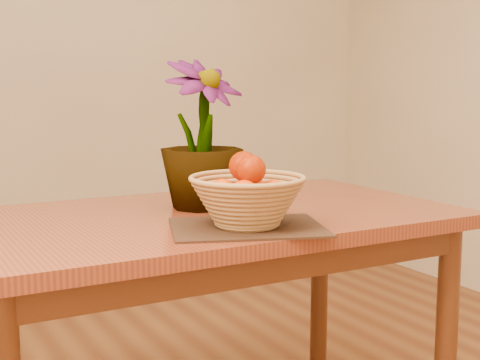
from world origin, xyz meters
TOP-DOWN VIEW (x-y plane):
  - wall_back at (0.00, 2.25)m, footprint 4.00×0.02m
  - table at (0.00, 0.30)m, footprint 1.40×0.80m
  - placemat at (-0.01, 0.06)m, footprint 0.45×0.40m
  - wicker_basket at (-0.01, 0.06)m, footprint 0.29×0.29m
  - orange_pile at (-0.01, 0.06)m, footprint 0.17×0.18m
  - potted_plant at (0.01, 0.37)m, footprint 0.30×0.30m

SIDE VIEW (x-z plane):
  - table at x=0.00m, z-range 0.29..1.04m
  - placemat at x=-0.01m, z-range 0.75..0.76m
  - wicker_basket at x=-0.01m, z-range 0.75..0.88m
  - orange_pile at x=-0.01m, z-range 0.80..0.94m
  - potted_plant at x=0.01m, z-range 0.75..1.19m
  - wall_back at x=0.00m, z-range 0.00..2.70m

